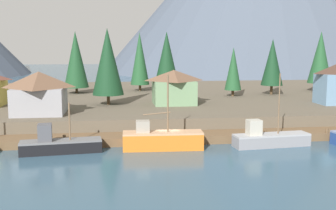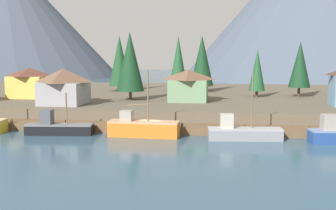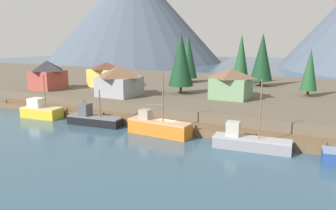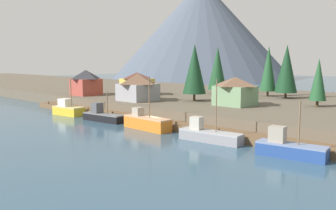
# 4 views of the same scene
# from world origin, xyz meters

# --- Properties ---
(ground_plane) EXTENTS (400.00, 400.00, 1.00)m
(ground_plane) POSITION_xyz_m (0.00, 20.00, -0.50)
(ground_plane) COLOR #335166
(dock) EXTENTS (80.00, 4.00, 1.60)m
(dock) POSITION_xyz_m (0.00, 1.99, 0.50)
(dock) COLOR brown
(dock) RESTS_ON ground_plane
(shoreline_bank) EXTENTS (400.00, 56.00, 2.50)m
(shoreline_bank) POSITION_xyz_m (0.00, 32.00, 1.25)
(shoreline_bank) COLOR brown
(shoreline_bank) RESTS_ON ground_plane
(mountain_west_peak) EXTENTS (105.66, 105.66, 57.32)m
(mountain_west_peak) POSITION_xyz_m (-93.71, 129.37, 28.66)
(mountain_west_peak) COLOR #475160
(mountain_west_peak) RESTS_ON ground_plane
(fishing_boat_yellow) EXTENTS (7.11, 3.86, 7.31)m
(fishing_boat_yellow) POSITION_xyz_m (-23.64, -2.11, 1.18)
(fishing_boat_yellow) COLOR gold
(fishing_boat_yellow) RESTS_ON ground_plane
(fishing_boat_black) EXTENTS (9.01, 3.25, 5.57)m
(fishing_boat_black) POSITION_xyz_m (-12.38, -1.77, 0.96)
(fishing_boat_black) COLOR black
(fishing_boat_black) RESTS_ON ground_plane
(fishing_boat_orange) EXTENTS (9.19, 2.83, 8.56)m
(fishing_boat_orange) POSITION_xyz_m (-0.90, -1.54, 1.13)
(fishing_boat_orange) COLOR #CC6B1E
(fishing_boat_orange) RESTS_ON ground_plane
(fishing_boat_grey) EXTENTS (9.29, 3.20, 8.58)m
(fishing_boat_grey) POSITION_xyz_m (11.85, -1.74, 0.94)
(fishing_boat_grey) COLOR gray
(fishing_boat_grey) RESTS_ON ground_plane
(house_green) EXTENTS (6.82, 6.55, 5.43)m
(house_green) POSITION_xyz_m (3.18, 17.75, 5.27)
(house_green) COLOR #6B8E66
(house_green) RESTS_ON shoreline_bank
(house_yellow) EXTENTS (7.01, 6.41, 5.56)m
(house_yellow) POSITION_xyz_m (-26.69, 19.33, 5.34)
(house_yellow) COLOR gold
(house_yellow) RESTS_ON shoreline_bank
(house_grey) EXTENTS (7.08, 7.17, 5.79)m
(house_grey) POSITION_xyz_m (-16.37, 10.37, 5.46)
(house_grey) COLOR gray
(house_grey) RESTS_ON shoreline_bank
(house_red) EXTENTS (6.23, 6.16, 6.21)m
(house_red) POSITION_xyz_m (-35.03, 9.86, 5.68)
(house_red) COLOR #9E4238
(house_red) RESTS_ON shoreline_bank
(conifer_near_right) EXTENTS (3.06, 3.06, 8.98)m
(conifer_near_right) POSITION_xyz_m (15.37, 26.64, 7.55)
(conifer_near_right) COLOR #4C3823
(conifer_near_right) RESTS_ON shoreline_bank
(conifer_mid_left) EXTENTS (4.75, 4.75, 12.01)m
(conifer_mid_left) POSITION_xyz_m (-13.58, 35.08, 9.08)
(conifer_mid_left) COLOR #4C3823
(conifer_mid_left) RESTS_ON shoreline_bank
(conifer_mid_right) EXTENTS (4.90, 4.90, 11.99)m
(conifer_mid_right) POSITION_xyz_m (-7.19, 18.13, 9.28)
(conifer_mid_right) COLOR #4C3823
(conifer_mid_right) RESTS_ON shoreline_bank
(conifer_back_right) EXTENTS (4.94, 4.94, 12.05)m
(conifer_back_right) POSITION_xyz_m (4.31, 36.59, 9.19)
(conifer_back_right) COLOR #4C3823
(conifer_back_right) RESTS_ON shoreline_bank
(conifer_far_left) EXTENTS (3.86, 3.86, 11.95)m
(conifer_far_left) POSITION_xyz_m (-1.03, 38.25, 9.10)
(conifer_far_left) COLOR #4C3823
(conifer_far_left) RESTS_ON shoreline_bank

